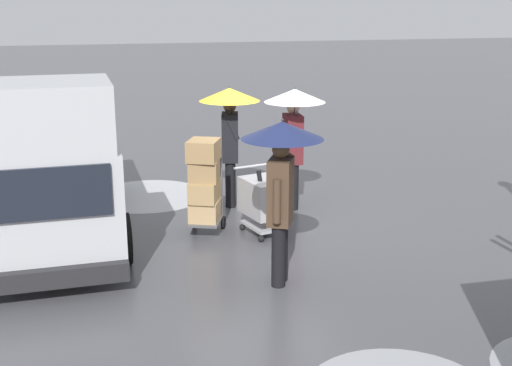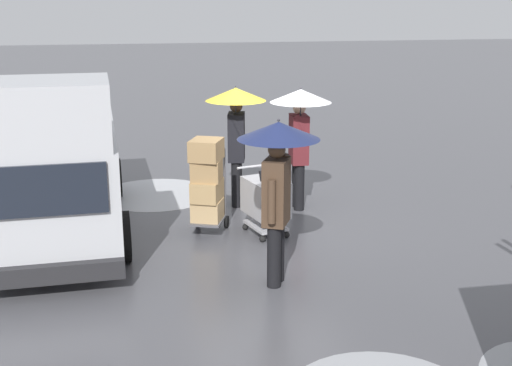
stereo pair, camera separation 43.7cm
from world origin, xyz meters
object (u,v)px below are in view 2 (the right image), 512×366
(shopping_cart_vendor, at_px, (266,199))
(hand_dolly_boxes, at_px, (207,181))
(pedestrian_pink_side, at_px, (278,164))
(pedestrian_white_side, at_px, (300,120))
(cargo_van_parked_right, at_px, (50,161))
(pedestrian_black_side, at_px, (236,118))

(shopping_cart_vendor, relative_size, hand_dolly_boxes, 0.69)
(pedestrian_pink_side, distance_m, pedestrian_white_side, 3.15)
(hand_dolly_boxes, bearing_deg, shopping_cart_vendor, 166.59)
(pedestrian_white_side, bearing_deg, cargo_van_parked_right, 7.19)
(shopping_cart_vendor, bearing_deg, pedestrian_white_side, -126.28)
(cargo_van_parked_right, height_order, shopping_cart_vendor, cargo_van_parked_right)
(pedestrian_pink_side, xyz_separation_m, pedestrian_black_side, (-0.05, -3.35, 0.00))
(pedestrian_white_side, bearing_deg, pedestrian_black_side, -21.18)
(cargo_van_parked_right, relative_size, pedestrian_black_side, 2.51)
(cargo_van_parked_right, height_order, pedestrian_pink_side, cargo_van_parked_right)
(shopping_cart_vendor, height_order, pedestrian_black_side, pedestrian_black_side)
(shopping_cart_vendor, distance_m, pedestrian_white_side, 1.74)
(hand_dolly_boxes, bearing_deg, cargo_van_parked_right, -9.98)
(shopping_cart_vendor, bearing_deg, hand_dolly_boxes, -13.41)
(pedestrian_black_side, height_order, pedestrian_white_side, same)
(pedestrian_white_side, bearing_deg, hand_dolly_boxes, 28.34)
(shopping_cart_vendor, relative_size, pedestrian_black_side, 0.49)
(pedestrian_black_side, bearing_deg, shopping_cart_vendor, 97.18)
(cargo_van_parked_right, height_order, hand_dolly_boxes, cargo_van_parked_right)
(cargo_van_parked_right, relative_size, pedestrian_white_side, 2.51)
(cargo_van_parked_right, height_order, pedestrian_white_side, cargo_van_parked_right)
(pedestrian_pink_side, distance_m, pedestrian_black_side, 3.35)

